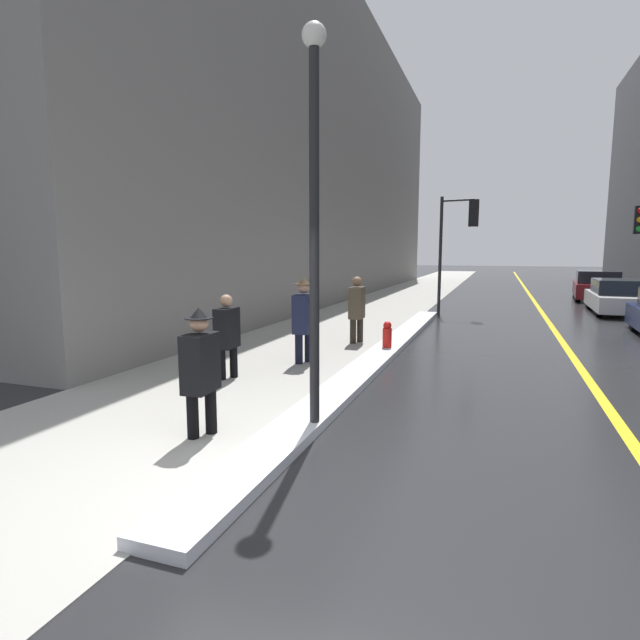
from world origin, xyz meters
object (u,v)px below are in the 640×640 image
lamp_post (314,196)px  pedestrian_nearside (357,306)px  pedestrian_in_fedora (200,367)px  fire_hydrant (387,337)px  parked_car_white (620,297)px  parked_car_maroon (597,286)px  pedestrian_with_shoulder_bag (304,317)px  pedestrian_in_glasses (227,333)px  traffic_light_near (460,229)px

lamp_post → pedestrian_nearside: bearing=100.7°
pedestrian_in_fedora → fire_hydrant: pedestrian_in_fedora is taller
parked_car_white → lamp_post: bearing=159.5°
lamp_post → parked_car_maroon: 21.78m
lamp_post → fire_hydrant: (-0.18, 5.08, -2.51)m
pedestrian_with_shoulder_bag → pedestrian_in_fedora: bearing=1.8°
fire_hydrant → pedestrian_in_glasses: bearing=-123.8°
lamp_post → fire_hydrant: bearing=92.1°
parked_car_white → parked_car_maroon: parked_car_maroon is taller
pedestrian_in_glasses → pedestrian_nearside: (1.18, 4.11, 0.08)m
traffic_light_near → fire_hydrant: 7.88m
traffic_light_near → fire_hydrant: traffic_light_near is taller
pedestrian_in_fedora → parked_car_maroon: bearing=157.7°
pedestrian_in_glasses → parked_car_white: bearing=144.1°
fire_hydrant → parked_car_white: bearing=56.9°
pedestrian_in_glasses → fire_hydrant: bearing=143.6°
pedestrian_nearside → pedestrian_in_glasses: bearing=-18.7°
parked_car_maroon → fire_hydrant: 16.94m
traffic_light_near → pedestrian_nearside: size_ratio=2.54×
lamp_post → pedestrian_in_fedora: (-1.21, -0.62, -2.00)m
parked_car_maroon → traffic_light_near: bearing=151.0°
lamp_post → pedestrian_nearside: size_ratio=2.93×
fire_hydrant → pedestrian_with_shoulder_bag: bearing=-130.6°
pedestrian_in_fedora → pedestrian_with_shoulder_bag: (-0.32, 4.13, 0.08)m
pedestrian_in_fedora → pedestrian_with_shoulder_bag: size_ratio=0.91×
pedestrian_in_fedora → fire_hydrant: 5.82m
pedestrian_nearside → lamp_post: bearing=8.1°
lamp_post → traffic_light_near: size_ratio=1.16×
parked_car_white → fire_hydrant: parked_car_white is taller
lamp_post → traffic_light_near: bearing=86.6°
pedestrian_with_shoulder_bag → parked_car_white: (7.75, 11.41, -0.35)m
fire_hydrant → traffic_light_near: bearing=82.9°
traffic_light_near → pedestrian_nearside: traffic_light_near is taller
pedestrian_nearside → parked_car_white: (7.35, 8.92, -0.31)m
pedestrian_in_fedora → pedestrian_nearside: pedestrian_nearside is taller
traffic_light_near → pedestrian_nearside: 7.03m
lamp_post → fire_hydrant: 5.67m
lamp_post → traffic_light_near: 12.48m
lamp_post → pedestrian_in_glasses: bearing=140.8°
pedestrian_in_glasses → pedestrian_nearside: bearing=161.3°
pedestrian_with_shoulder_bag → parked_car_maroon: bearing=152.6°
pedestrian_with_shoulder_bag → fire_hydrant: bearing=136.8°
pedestrian_in_fedora → parked_car_maroon: size_ratio=0.31×
parked_car_maroon → lamp_post: bearing=168.2°
pedestrian_in_glasses → parked_car_maroon: (8.71, 18.81, -0.19)m
pedestrian_with_shoulder_bag → parked_car_maroon: 18.92m
parked_car_maroon → pedestrian_in_glasses: bearing=160.6°
lamp_post → parked_car_maroon: size_ratio=0.95×
pedestrian_in_fedora → parked_car_maroon: (7.60, 21.32, -0.23)m
pedestrian_in_glasses → pedestrian_nearside: size_ratio=0.92×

